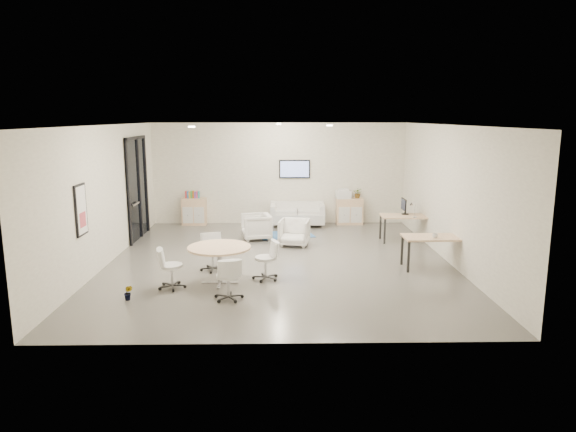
% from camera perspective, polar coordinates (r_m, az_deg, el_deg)
% --- Properties ---
extents(room_shell, '(9.60, 10.60, 4.80)m').
position_cam_1_polar(room_shell, '(11.91, -1.01, 2.36)').
color(room_shell, '#5D5A55').
rests_on(room_shell, ground).
extents(glass_door, '(0.09, 1.90, 2.85)m').
position_cam_1_polar(glass_door, '(14.94, -16.39, 3.30)').
color(glass_door, black).
rests_on(glass_door, room_shell).
extents(artwork, '(0.05, 0.54, 1.04)m').
position_cam_1_polar(artwork, '(11.07, -22.02, 0.61)').
color(artwork, black).
rests_on(artwork, room_shell).
extents(wall_tv, '(0.98, 0.06, 0.58)m').
position_cam_1_polar(wall_tv, '(16.33, 0.74, 5.24)').
color(wall_tv, black).
rests_on(wall_tv, room_shell).
extents(ceiling_spots, '(3.14, 4.14, 0.03)m').
position_cam_1_polar(ceiling_spots, '(12.61, -1.96, 10.05)').
color(ceiling_spots, '#FFEAC6').
rests_on(ceiling_spots, room_shell).
extents(sideboard_left, '(0.76, 0.40, 0.85)m').
position_cam_1_polar(sideboard_left, '(16.54, -10.37, 0.50)').
color(sideboard_left, tan).
rests_on(sideboard_left, room_shell).
extents(sideboard_right, '(0.84, 0.41, 0.84)m').
position_cam_1_polar(sideboard_right, '(16.47, 6.85, 0.53)').
color(sideboard_right, tan).
rests_on(sideboard_right, room_shell).
extents(books, '(0.44, 0.14, 0.22)m').
position_cam_1_polar(books, '(16.46, -10.57, 2.35)').
color(books, red).
rests_on(books, sideboard_left).
extents(printer, '(0.49, 0.43, 0.31)m').
position_cam_1_polar(printer, '(16.36, 6.16, 2.47)').
color(printer, white).
rests_on(printer, sideboard_right).
extents(loveseat, '(1.70, 0.88, 0.63)m').
position_cam_1_polar(loveseat, '(16.15, 1.05, 0.13)').
color(loveseat, silver).
rests_on(loveseat, room_shell).
extents(blue_rug, '(1.74, 1.36, 0.01)m').
position_cam_1_polar(blue_rug, '(14.94, -0.28, -2.09)').
color(blue_rug, '#325D98').
rests_on(blue_rug, room_shell).
extents(armchair_left, '(0.86, 0.89, 0.79)m').
position_cam_1_polar(armchair_left, '(14.35, -3.56, -1.06)').
color(armchair_left, silver).
rests_on(armchair_left, room_shell).
extents(armchair_right, '(0.88, 0.84, 0.78)m').
position_cam_1_polar(armchair_right, '(13.64, 0.70, -1.69)').
color(armchair_right, silver).
rests_on(armchair_right, room_shell).
extents(desk_rear, '(1.42, 0.76, 0.72)m').
position_cam_1_polar(desk_rear, '(14.44, 13.01, -0.22)').
color(desk_rear, tan).
rests_on(desk_rear, room_shell).
extents(desk_front, '(1.43, 0.73, 0.74)m').
position_cam_1_polar(desk_front, '(12.01, 16.00, -2.55)').
color(desk_front, tan).
rests_on(desk_front, room_shell).
extents(monitor, '(0.20, 0.50, 0.44)m').
position_cam_1_polar(monitor, '(14.51, 12.76, 1.10)').
color(monitor, black).
rests_on(monitor, desk_rear).
extents(round_table, '(1.29, 1.29, 0.79)m').
position_cam_1_polar(round_table, '(10.57, -7.64, -3.81)').
color(round_table, tan).
rests_on(round_table, room_shell).
extents(meeting_chairs, '(2.58, 2.58, 0.82)m').
position_cam_1_polar(meeting_chairs, '(10.65, -7.60, -5.34)').
color(meeting_chairs, white).
rests_on(meeting_chairs, room_shell).
extents(plant_cabinet, '(0.36, 0.38, 0.25)m').
position_cam_1_polar(plant_cabinet, '(16.44, 7.77, 2.41)').
color(plant_cabinet, '#3F7F3F').
rests_on(plant_cabinet, sideboard_right).
extents(plant_floor, '(0.19, 0.31, 0.13)m').
position_cam_1_polar(plant_floor, '(10.18, -17.30, -8.57)').
color(plant_floor, '#3F7F3F').
rests_on(plant_floor, room_shell).
extents(cup, '(0.15, 0.13, 0.12)m').
position_cam_1_polar(cup, '(11.83, 16.04, -2.07)').
color(cup, white).
rests_on(cup, desk_front).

